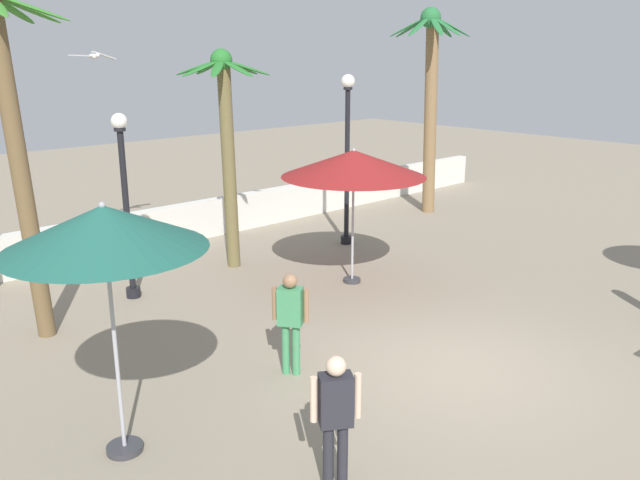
% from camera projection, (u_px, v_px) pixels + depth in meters
% --- Properties ---
extents(ground_plane, '(56.00, 56.00, 0.00)m').
position_uv_depth(ground_plane, '(458.00, 369.00, 10.06)').
color(ground_plane, gray).
extents(boundary_wall, '(25.20, 0.30, 0.98)m').
position_uv_depth(boundary_wall, '(161.00, 227.00, 16.32)').
color(boundary_wall, silver).
rests_on(boundary_wall, ground_plane).
extents(patio_umbrella_1, '(2.95, 2.95, 2.84)m').
position_uv_depth(patio_umbrella_1, '(354.00, 164.00, 13.19)').
color(patio_umbrella_1, '#333338').
rests_on(patio_umbrella_1, ground_plane).
extents(patio_umbrella_2, '(2.29, 2.29, 3.12)m').
position_uv_depth(patio_umbrella_2, '(104.00, 229.00, 7.22)').
color(patio_umbrella_2, '#333338').
rests_on(patio_umbrella_2, ground_plane).
extents(palm_tree_0, '(2.43, 2.43, 5.75)m').
position_uv_depth(palm_tree_0, '(10.00, 124.00, 10.20)').
color(palm_tree_0, brown).
rests_on(palm_tree_0, ground_plane).
extents(palm_tree_1, '(2.33, 2.33, 5.92)m').
position_uv_depth(palm_tree_1, '(430.00, 91.00, 18.92)').
color(palm_tree_1, olive).
rests_on(palm_tree_1, ground_plane).
extents(palm_tree_2, '(2.07, 2.06, 4.77)m').
position_uv_depth(palm_tree_2, '(226.00, 133.00, 14.06)').
color(palm_tree_2, brown).
rests_on(palm_tree_2, ground_plane).
extents(lamp_post_2, '(0.30, 0.30, 3.62)m').
position_uv_depth(lamp_post_2, '(126.00, 200.00, 12.48)').
color(lamp_post_2, black).
rests_on(lamp_post_2, ground_plane).
extents(lamp_post_3, '(0.33, 0.33, 4.20)m').
position_uv_depth(lamp_post_3, '(347.00, 149.00, 16.00)').
color(lamp_post_3, black).
rests_on(lamp_post_3, ground_plane).
extents(guest_2, '(0.40, 0.47, 1.60)m').
position_uv_depth(guest_2, '(290.00, 314.00, 9.67)').
color(guest_2, '#3F8C59').
rests_on(guest_2, ground_plane).
extents(guest_3, '(0.48, 0.40, 1.62)m').
position_uv_depth(guest_3, '(336.00, 411.00, 7.04)').
color(guest_3, '#26262D').
rests_on(guest_3, ground_plane).
extents(seagull_0, '(1.11, 0.39, 0.18)m').
position_uv_depth(seagull_0, '(94.00, 56.00, 14.32)').
color(seagull_0, white).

